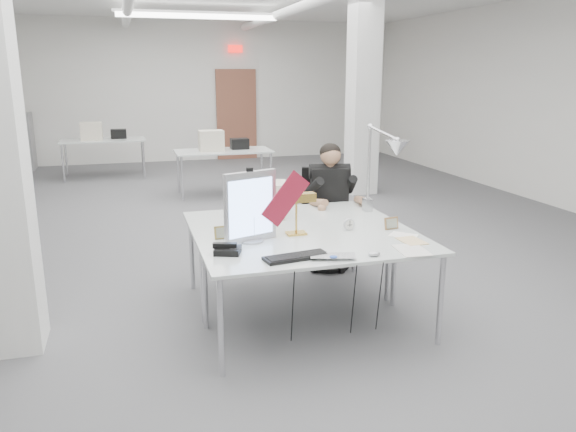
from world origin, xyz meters
name	(u,v)px	position (x,y,z in m)	size (l,w,h in m)	color
room_shell	(249,103)	(0.04, 0.13, 1.69)	(10.04, 14.04, 3.24)	#4F4F52
desk_main	(320,247)	(0.00, -2.50, 0.74)	(1.80, 0.90, 0.03)	silver
desk_second	(287,218)	(0.00, -1.60, 0.74)	(1.80, 0.90, 0.03)	silver
bg_desk_a	(223,151)	(0.20, 3.00, 0.74)	(1.60, 0.80, 0.03)	silver
bg_desk_b	(103,140)	(-1.80, 5.20, 0.74)	(1.60, 0.80, 0.03)	silver
filing_cabinet	(22,142)	(-3.50, 6.65, 0.60)	(0.45, 0.55, 1.20)	gray
office_chair	(328,221)	(0.62, -0.98, 0.52)	(0.51, 0.51, 1.04)	black
seated_person	(330,186)	(0.62, -1.03, 0.90)	(0.46, 0.58, 0.87)	black
monitor	(250,207)	(-0.48, -2.24, 1.03)	(0.45, 0.04, 0.55)	#B3B4B8
pennant	(286,199)	(-0.21, -2.28, 1.09)	(0.43, 0.01, 0.18)	maroon
keyboard	(296,257)	(-0.26, -2.74, 0.77)	(0.47, 0.16, 0.02)	black
laptop	(333,259)	(-0.03, -2.86, 0.77)	(0.32, 0.21, 0.03)	#A3A4A8
mouse	(374,254)	(0.29, -2.85, 0.77)	(0.09, 0.06, 0.04)	#B0AFB4
bankers_lamp	(296,216)	(-0.08, -2.16, 0.91)	(0.27, 0.11, 0.31)	gold
desk_phone	(228,250)	(-0.71, -2.49, 0.78)	(0.18, 0.17, 0.05)	black
picture_frame_left	(222,232)	(-0.68, -2.11, 0.81)	(0.13, 0.01, 0.10)	#AC934A
picture_frame_right	(391,223)	(0.73, -2.23, 0.81)	(0.13, 0.01, 0.10)	#976C41
desk_clock	(349,224)	(0.38, -2.16, 0.81)	(0.10, 0.10, 0.03)	silver
paper_stack_a	(412,250)	(0.62, -2.81, 0.76)	(0.21, 0.30, 0.01)	silver
paper_stack_b	(412,241)	(0.73, -2.60, 0.76)	(0.17, 0.23, 0.01)	#D8B881
paper_stack_c	(404,235)	(0.74, -2.44, 0.76)	(0.22, 0.15, 0.01)	white
beige_monitor	(267,199)	(-0.17, -1.52, 0.91)	(0.34, 0.32, 0.32)	beige
architect_lamp	(381,164)	(0.80, -1.83, 1.24)	(0.26, 0.76, 0.97)	#B6B6BA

